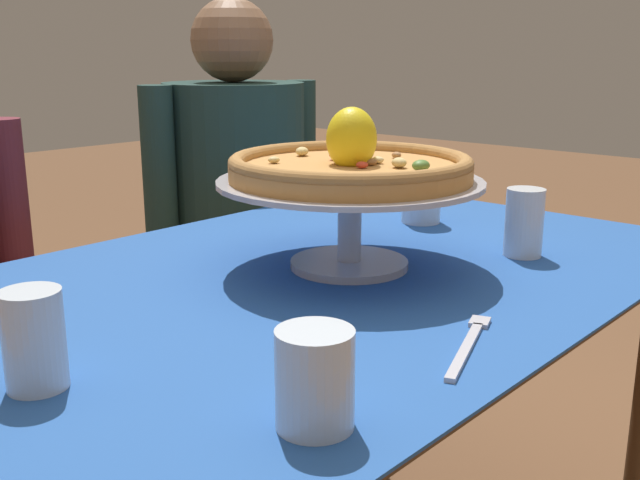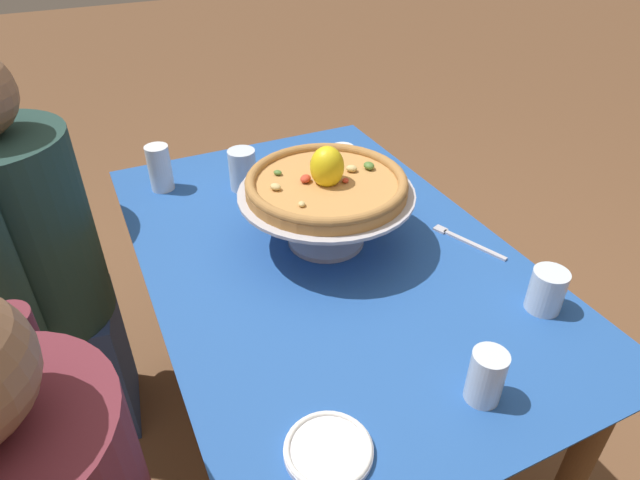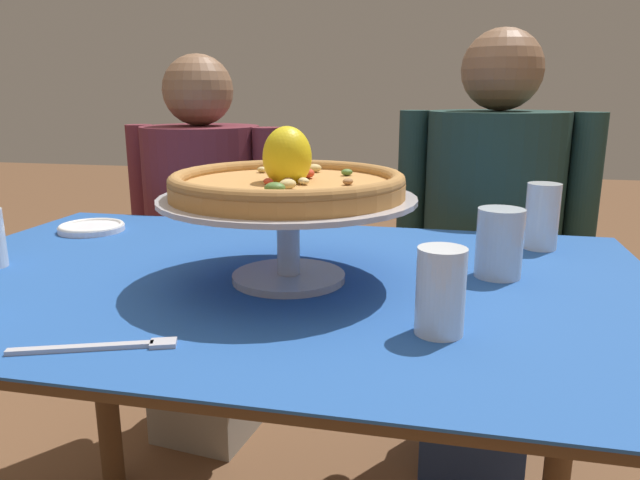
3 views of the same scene
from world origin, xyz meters
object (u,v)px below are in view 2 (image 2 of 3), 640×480
water_glass_front_right (342,167)px  dinner_fork (465,241)px  water_glass_front_left (546,293)px  water_glass_side_right (243,172)px  water_glass_side_left (485,379)px  diner_right (38,278)px  side_plate (328,450)px  pizza_stand (326,205)px  pizza (326,182)px  water_glass_back_right (160,170)px

water_glass_front_right → dinner_fork: bearing=-161.0°
water_glass_front_left → water_glass_side_right: size_ratio=0.81×
water_glass_side_left → dinner_fork: size_ratio=0.54×
diner_right → water_glass_front_left: bearing=-128.3°
diner_right → side_plate: bearing=-154.2°
water_glass_front_right → pizza_stand: bearing=145.3°
pizza → side_plate: (-0.54, 0.25, -0.16)m
water_glass_side_left → dinner_fork: water_glass_side_left is taller
pizza_stand → water_glass_front_right: 0.31m
water_glass_front_right → water_glass_side_left: bearing=170.5°
pizza → water_glass_back_right: 0.55m
dinner_fork → diner_right: bearing=62.5°
pizza_stand → water_glass_side_right: 0.36m
water_glass_side_right → side_plate: (-0.88, 0.16, -0.04)m
water_glass_side_right → side_plate: water_glass_side_right is taller
pizza_stand → water_glass_side_left: pizza_stand is taller
pizza → diner_right: diner_right is taller
pizza → water_glass_side_left: size_ratio=3.60×
water_glass_front_left → water_glass_side_left: 0.30m
water_glass_side_left → water_glass_front_right: (0.80, -0.13, 0.00)m
pizza_stand → diner_right: (0.37, 0.69, -0.26)m
pizza_stand → water_glass_front_left: 0.52m
water_glass_front_left → water_glass_back_right: (0.86, 0.62, 0.02)m
pizza_stand → water_glass_side_left: (-0.55, -0.04, -0.06)m
water_glass_front_left → side_plate: water_glass_front_left is taller
water_glass_front_left → water_glass_side_left: bearing=116.2°
side_plate → diner_right: bearing=25.8°
pizza_stand → dinner_fork: bearing=-115.8°
water_glass_front_right → dinner_fork: water_glass_front_right is taller
pizza → water_glass_front_left: (-0.42, -0.31, -0.13)m
pizza_stand → dinner_fork: (-0.15, -0.31, -0.10)m
pizza → diner_right: 0.85m
side_plate → pizza_stand: bearing=-25.4°
pizza_stand → water_glass_front_right: (0.25, -0.17, -0.05)m
water_glass_side_left → water_glass_front_right: water_glass_front_right is taller
pizza_stand → water_glass_side_left: 0.56m
water_glass_side_left → dinner_fork: bearing=-34.3°
water_glass_back_right → side_plate: size_ratio=0.91×
pizza_stand → water_glass_side_right: pizza_stand is taller
side_plate → diner_right: (0.91, 0.44, -0.16)m
water_glass_front_left → water_glass_back_right: water_glass_back_right is taller
pizza_stand → water_glass_side_left: size_ratio=3.97×
water_glass_front_right → side_plate: bearing=151.4°
water_glass_side_left → water_glass_front_right: size_ratio=0.91×
water_glass_back_right → diner_right: bearing=100.1°
water_glass_back_right → water_glass_side_right: bearing=-114.4°
water_glass_front_right → diner_right: (0.12, 0.87, -0.20)m
pizza → dinner_fork: pizza is taller
diner_right → water_glass_front_right: bearing=-98.0°
dinner_fork → water_glass_back_right: bearing=46.5°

